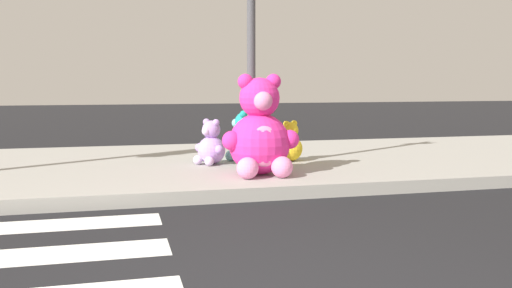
# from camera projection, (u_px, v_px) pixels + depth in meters

# --- Properties ---
(sidewalk) EXTENTS (28.00, 4.40, 0.15)m
(sidewalk) POSITION_uv_depth(u_px,v_px,m) (169.00, 167.00, 7.84)
(sidewalk) COLOR #9E9B93
(sidewalk) RESTS_ON ground_plane
(sign_pole) EXTENTS (0.56, 0.11, 3.20)m
(sign_pole) POSITION_uv_depth(u_px,v_px,m) (251.00, 36.00, 7.12)
(sign_pole) COLOR #4C4C51
(sign_pole) RESTS_ON sidewalk
(plush_pink_large) EXTENTS (0.94, 0.83, 1.22)m
(plush_pink_large) POSITION_uv_depth(u_px,v_px,m) (260.00, 135.00, 6.68)
(plush_pink_large) COLOR #F22D93
(plush_pink_large) RESTS_ON sidewalk
(plush_lavender) EXTENTS (0.45, 0.44, 0.62)m
(plush_lavender) POSITION_uv_depth(u_px,v_px,m) (210.00, 146.00, 7.57)
(plush_lavender) COLOR #B28CD8
(plush_lavender) RESTS_ON sidewalk
(plush_teal) EXTENTS (0.52, 0.53, 0.72)m
(plush_teal) POSITION_uv_depth(u_px,v_px,m) (243.00, 140.00, 7.96)
(plush_teal) COLOR teal
(plush_teal) RESTS_ON sidewalk
(plush_yellow) EXTENTS (0.40, 0.42, 0.58)m
(plush_yellow) POSITION_uv_depth(u_px,v_px,m) (289.00, 145.00, 7.88)
(plush_yellow) COLOR yellow
(plush_yellow) RESTS_ON sidewalk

